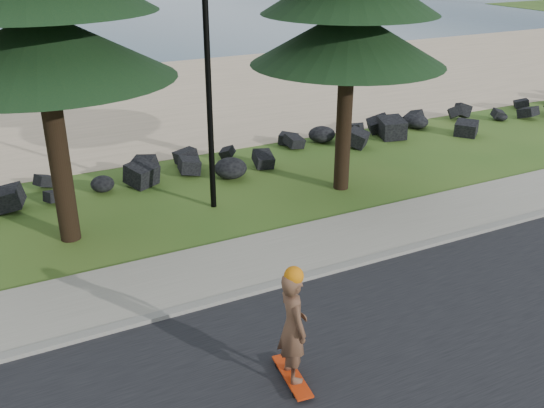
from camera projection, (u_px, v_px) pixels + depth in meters
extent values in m
plane|color=#31581B|center=(271.00, 263.00, 12.52)|extent=(160.00, 160.00, 0.00)
cube|color=black|center=(410.00, 398.00, 8.84)|extent=(160.00, 7.00, 0.02)
cube|color=gray|center=(292.00, 281.00, 11.76)|extent=(160.00, 0.20, 0.10)
cube|color=gray|center=(267.00, 257.00, 12.66)|extent=(160.00, 2.00, 0.08)
cube|color=tan|center=(109.00, 104.00, 24.35)|extent=(160.00, 15.00, 0.01)
cube|color=#324F60|center=(15.00, 11.00, 54.13)|extent=(160.00, 58.00, 0.01)
cylinder|color=black|center=(207.00, 43.00, 13.51)|extent=(0.14, 0.14, 8.00)
cube|color=#BE2E0B|center=(292.00, 376.00, 9.14)|extent=(0.37, 1.08, 0.04)
imported|color=brown|center=(293.00, 327.00, 8.77)|extent=(0.49, 0.69, 1.76)
sphere|color=#C6690B|center=(294.00, 276.00, 8.43)|extent=(0.28, 0.28, 0.28)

